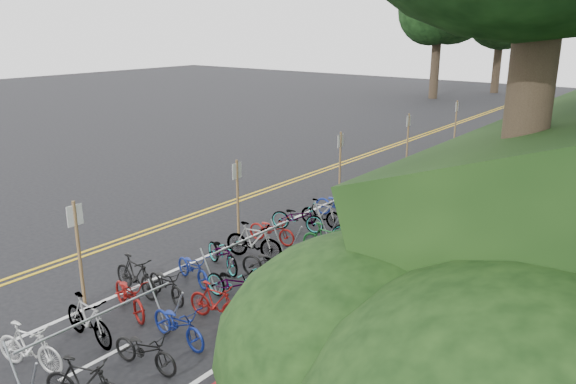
% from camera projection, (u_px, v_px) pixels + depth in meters
% --- Properties ---
extents(ground, '(120.00, 120.00, 0.00)m').
position_uv_depth(ground, '(92.00, 285.00, 14.63)').
color(ground, black).
rests_on(ground, ground).
extents(road_markings, '(7.47, 80.00, 0.01)m').
position_uv_depth(road_markings, '(327.00, 198.00, 21.92)').
color(road_markings, gold).
rests_on(road_markings, ground).
extents(red_curb, '(0.25, 28.00, 0.10)m').
position_uv_depth(red_curb, '(473.00, 210.00, 20.39)').
color(red_curb, maroon).
rests_on(red_curb, ground).
extents(bike_rack_front, '(1.14, 3.42, 1.17)m').
position_uv_depth(bike_rack_front, '(102.00, 327.00, 10.90)').
color(bike_rack_front, '#8F949D').
rests_on(bike_rack_front, ground).
extents(bike_racks_rest, '(1.14, 23.00, 1.17)m').
position_uv_depth(bike_racks_rest, '(417.00, 172.00, 22.50)').
color(bike_racks_rest, '#8F949D').
rests_on(bike_racks_rest, ground).
extents(signpost_near, '(0.08, 0.40, 2.62)m').
position_uv_depth(signpost_near, '(78.00, 247.00, 13.22)').
color(signpost_near, brown).
rests_on(signpost_near, ground).
extents(signposts_rest, '(0.08, 18.40, 2.50)m').
position_uv_depth(signposts_rest, '(377.00, 146.00, 24.50)').
color(signposts_rest, brown).
rests_on(signposts_rest, ground).
extents(bike_front, '(0.57, 1.71, 1.02)m').
position_uv_depth(bike_front, '(136.00, 275.00, 14.01)').
color(bike_front, black).
rests_on(bike_front, ground).
extents(bike_valet, '(3.45, 13.19, 1.08)m').
position_uv_depth(bike_valet, '(251.00, 261.00, 14.94)').
color(bike_valet, beige).
rests_on(bike_valet, ground).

